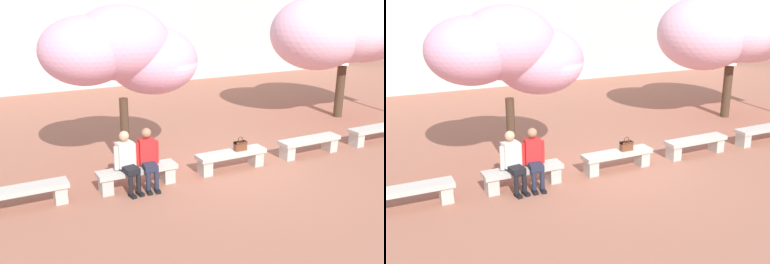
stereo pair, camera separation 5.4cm
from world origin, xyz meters
TOP-DOWN VIEW (x-y plane):
  - ground_plane at (0.00, 0.00)m, footprint 100.00×100.00m
  - building_facade at (0.00, 12.58)m, footprint 28.00×4.00m
  - stone_bench_west_end at (-4.65, 0.00)m, footprint 1.74×0.44m
  - stone_bench_near_west at (-2.32, 0.00)m, footprint 1.74×0.44m
  - stone_bench_center at (0.00, 0.00)m, footprint 1.74×0.44m
  - stone_bench_near_east at (2.32, 0.00)m, footprint 1.74×0.44m
  - stone_bench_east_end at (4.65, 0.00)m, footprint 1.74×0.44m
  - person_seated_left at (-2.55, -0.05)m, footprint 0.51×0.72m
  - person_seated_right at (-2.09, -0.05)m, footprint 0.51×0.71m
  - handbag at (0.23, -0.02)m, footprint 0.30×0.15m
  - cherry_tree_main at (-2.16, 1.27)m, footprint 3.61×2.25m
  - cherry_tree_secondary at (5.69, 2.72)m, footprint 4.95×3.23m

SIDE VIEW (x-z plane):
  - ground_plane at x=0.00m, z-range 0.00..0.00m
  - stone_bench_west_end at x=-4.65m, z-range 0.08..0.53m
  - stone_bench_near_west at x=-2.32m, z-range 0.08..0.53m
  - stone_bench_center at x=0.00m, z-range 0.08..0.53m
  - stone_bench_near_east at x=2.32m, z-range 0.08..0.53m
  - stone_bench_east_end at x=4.65m, z-range 0.08..0.53m
  - handbag at x=0.23m, z-range 0.41..0.75m
  - person_seated_left at x=-2.55m, z-range 0.05..1.34m
  - person_seated_right at x=-2.09m, z-range 0.05..1.34m
  - cherry_tree_main at x=-2.16m, z-range 0.86..4.64m
  - cherry_tree_secondary at x=5.69m, z-range 0.81..4.85m
  - building_facade at x=0.00m, z-range 0.00..7.16m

